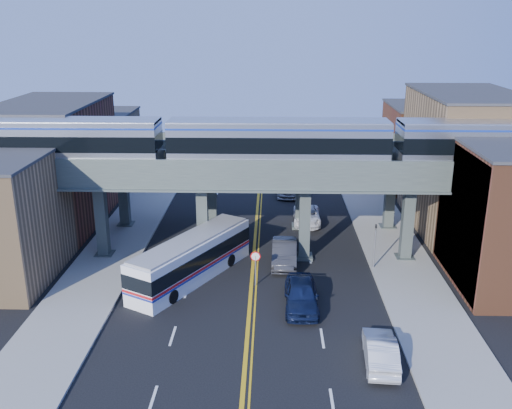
% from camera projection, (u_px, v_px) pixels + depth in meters
% --- Properties ---
extents(ground, '(120.00, 120.00, 0.00)m').
position_uv_depth(ground, '(250.00, 305.00, 38.01)').
color(ground, black).
rests_on(ground, ground).
extents(sidewalk_west, '(5.00, 70.00, 0.16)m').
position_uv_depth(sidewalk_west, '(117.00, 245.00, 47.78)').
color(sidewalk_west, gray).
rests_on(sidewalk_west, ground).
extents(sidewalk_east, '(5.00, 70.00, 0.16)m').
position_uv_depth(sidewalk_east, '(393.00, 248.00, 47.18)').
color(sidewalk_east, gray).
rests_on(sidewalk_east, ground).
extents(building_west_b, '(8.00, 14.00, 11.00)m').
position_uv_depth(building_west_b, '(54.00, 165.00, 51.97)').
color(building_west_b, brown).
rests_on(building_west_b, ground).
extents(building_west_c, '(8.00, 10.00, 8.00)m').
position_uv_depth(building_west_c, '(97.00, 149.00, 64.79)').
color(building_west_c, '#9D7951').
rests_on(building_west_c, ground).
extents(building_east_b, '(8.00, 14.00, 12.00)m').
position_uv_depth(building_east_b, '(463.00, 162.00, 50.85)').
color(building_east_b, '#9D7951').
rests_on(building_east_b, ground).
extents(building_east_c, '(8.00, 10.00, 9.00)m').
position_uv_depth(building_east_c, '(425.00, 147.00, 63.66)').
color(building_east_c, brown).
rests_on(building_east_c, ground).
extents(mural_panel, '(0.10, 9.50, 9.50)m').
position_uv_depth(mural_panel, '(459.00, 220.00, 39.94)').
color(mural_panel, teal).
rests_on(mural_panel, ground).
extents(elevated_viaduct_near, '(52.00, 3.60, 7.40)m').
position_uv_depth(elevated_viaduct_near, '(253.00, 180.00, 43.59)').
color(elevated_viaduct_near, '#3D4643').
rests_on(elevated_viaduct_near, ground).
extents(elevated_viaduct_far, '(52.00, 3.60, 7.40)m').
position_uv_depth(elevated_viaduct_far, '(256.00, 158.00, 50.24)').
color(elevated_viaduct_far, '#3D4643').
rests_on(elevated_viaduct_far, ground).
extents(transit_train, '(50.72, 3.18, 3.72)m').
position_uv_depth(transit_train, '(278.00, 142.00, 42.62)').
color(transit_train, black).
rests_on(transit_train, elevated_viaduct_near).
extents(stop_sign, '(0.76, 0.09, 2.63)m').
position_uv_depth(stop_sign, '(255.00, 263.00, 40.30)').
color(stop_sign, slate).
rests_on(stop_sign, ground).
extents(traffic_signal, '(0.15, 0.18, 4.10)m').
position_uv_depth(traffic_signal, '(375.00, 241.00, 42.75)').
color(traffic_signal, slate).
rests_on(traffic_signal, ground).
extents(transit_bus, '(8.02, 11.50, 3.02)m').
position_uv_depth(transit_bus, '(192.00, 259.00, 41.43)').
color(transit_bus, white).
rests_on(transit_bus, ground).
extents(car_lane_a, '(2.21, 5.45, 1.85)m').
position_uv_depth(car_lane_a, '(301.00, 295.00, 37.45)').
color(car_lane_a, '#0E1634').
rests_on(car_lane_a, ground).
extents(car_lane_b, '(2.03, 5.44, 1.77)m').
position_uv_depth(car_lane_b, '(284.00, 253.00, 44.20)').
color(car_lane_b, '#2A292C').
rests_on(car_lane_b, ground).
extents(car_lane_c, '(2.49, 5.27, 1.45)m').
position_uv_depth(car_lane_c, '(307.00, 216.00, 52.98)').
color(car_lane_c, white).
rests_on(car_lane_c, ground).
extents(car_lane_d, '(3.40, 6.60, 1.83)m').
position_uv_depth(car_lane_d, '(291.00, 185.00, 61.93)').
color(car_lane_d, silver).
rests_on(car_lane_d, ground).
extents(car_parked_curb, '(2.02, 4.92, 1.58)m').
position_uv_depth(car_parked_curb, '(381.00, 351.00, 31.39)').
color(car_parked_curb, silver).
rests_on(car_parked_curb, ground).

